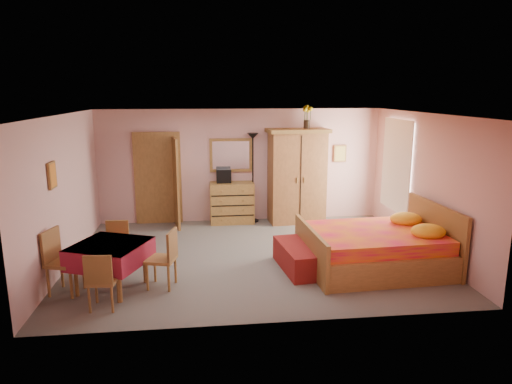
{
  "coord_description": "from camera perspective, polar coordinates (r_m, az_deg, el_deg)",
  "views": [
    {
      "loc": [
        -0.85,
        -7.94,
        2.98
      ],
      "look_at": [
        0.1,
        0.3,
        1.15
      ],
      "focal_mm": 32.0,
      "sensor_mm": 36.0,
      "label": 1
    }
  ],
  "objects": [
    {
      "name": "doorway",
      "position": [
        10.64,
        -12.14,
        1.58
      ],
      "size": [
        1.06,
        0.12,
        2.15
      ],
      "primitive_type": "cube",
      "color": "#9E6B35",
      "rests_on": "floor"
    },
    {
      "name": "sunflower_vase",
      "position": [
        10.42,
        6.4,
        9.32
      ],
      "size": [
        0.23,
        0.23,
        0.52
      ],
      "primitive_type": "cube",
      "rotation": [
        0.0,
        0.0,
        0.08
      ],
      "color": "yellow",
      "rests_on": "wardrobe"
    },
    {
      "name": "picture_left",
      "position": [
        7.81,
        -24.15,
        1.92
      ],
      "size": [
        0.04,
        0.32,
        0.42
      ],
      "primitive_type": "cube",
      "color": "orange",
      "rests_on": "wall_left"
    },
    {
      "name": "ceiling",
      "position": [
        7.99,
        -0.47,
        9.72
      ],
      "size": [
        6.5,
        6.5,
        0.0
      ],
      "primitive_type": "plane",
      "rotation": [
        3.14,
        0.0,
        0.0
      ],
      "color": "brown",
      "rests_on": "wall_back"
    },
    {
      "name": "wall_mirror",
      "position": [
        10.53,
        -3.16,
        4.63
      ],
      "size": [
        0.98,
        0.07,
        0.77
      ],
      "primitive_type": "cube",
      "rotation": [
        0.0,
        0.0,
        -0.02
      ],
      "color": "silver",
      "rests_on": "wall_back"
    },
    {
      "name": "picture_back",
      "position": [
        10.98,
        10.45,
        4.76
      ],
      "size": [
        0.3,
        0.04,
        0.4
      ],
      "primitive_type": "cube",
      "color": "#D8BF59",
      "rests_on": "wall_back"
    },
    {
      "name": "wall_front",
      "position": [
        5.75,
        2.23,
        -4.54
      ],
      "size": [
        6.5,
        0.1,
        2.6
      ],
      "primitive_type": "cube",
      "color": "#CE9995",
      "rests_on": "floor"
    },
    {
      "name": "dining_table",
      "position": [
        7.39,
        -17.64,
        -8.86
      ],
      "size": [
        1.31,
        1.31,
        0.74
      ],
      "primitive_type": "cube",
      "rotation": [
        0.0,
        0.0,
        -0.39
      ],
      "color": "maroon",
      "rests_on": "floor"
    },
    {
      "name": "stereo",
      "position": [
        10.43,
        -4.06,
        2.03
      ],
      "size": [
        0.34,
        0.25,
        0.31
      ],
      "primitive_type": "cube",
      "rotation": [
        0.0,
        0.0,
        0.01
      ],
      "color": "black",
      "rests_on": "chest_of_drawers"
    },
    {
      "name": "wall_back",
      "position": [
        10.6,
        -1.91,
        3.33
      ],
      "size": [
        6.5,
        0.1,
        2.6
      ],
      "primitive_type": "cube",
      "color": "#CE9995",
      "rests_on": "floor"
    },
    {
      "name": "bench",
      "position": [
        7.88,
        5.04,
        -8.17
      ],
      "size": [
        0.62,
        1.32,
        0.42
      ],
      "primitive_type": "cube",
      "rotation": [
        0.0,
        0.0,
        0.12
      ],
      "color": "maroon",
      "rests_on": "floor"
    },
    {
      "name": "floor_lamp",
      "position": [
        10.49,
        -0.4,
        1.76
      ],
      "size": [
        0.32,
        0.32,
        2.07
      ],
      "primitive_type": "cube",
      "rotation": [
        0.0,
        0.0,
        0.23
      ],
      "color": "black",
      "rests_on": "floor"
    },
    {
      "name": "chair_north",
      "position": [
        8.08,
        -17.07,
        -6.6
      ],
      "size": [
        0.39,
        0.39,
        0.84
      ],
      "primitive_type": "cube",
      "rotation": [
        0.0,
        0.0,
        3.11
      ],
      "color": "#9F6D36",
      "rests_on": "floor"
    },
    {
      "name": "floor",
      "position": [
        8.52,
        -0.44,
        -8.03
      ],
      "size": [
        6.5,
        6.5,
        0.0
      ],
      "primitive_type": "plane",
      "color": "slate",
      "rests_on": "ground"
    },
    {
      "name": "chest_of_drawers",
      "position": [
        10.53,
        -3.02,
        -1.35
      ],
      "size": [
        1.0,
        0.51,
        0.94
      ],
      "primitive_type": "cube",
      "rotation": [
        0.0,
        0.0,
        0.01
      ],
      "color": "olive",
      "rests_on": "floor"
    },
    {
      "name": "chair_west",
      "position": [
        7.46,
        -22.79,
        -8.05
      ],
      "size": [
        0.55,
        0.55,
        0.99
      ],
      "primitive_type": "cube",
      "rotation": [
        0.0,
        0.0,
        -1.84
      ],
      "color": "#AA6F39",
      "rests_on": "floor"
    },
    {
      "name": "wardrobe",
      "position": [
        10.51,
        5.14,
        1.99
      ],
      "size": [
        1.43,
        0.82,
        2.16
      ],
      "primitive_type": "cube",
      "rotation": [
        0.0,
        0.0,
        0.08
      ],
      "color": "brown",
      "rests_on": "floor"
    },
    {
      "name": "chair_south",
      "position": [
        6.8,
        -18.6,
        -10.36
      ],
      "size": [
        0.41,
        0.41,
        0.84
      ],
      "primitive_type": "cube",
      "rotation": [
        0.0,
        0.0,
        -0.08
      ],
      "color": "#956132",
      "rests_on": "floor"
    },
    {
      "name": "window",
      "position": [
        10.11,
        17.2,
        3.19
      ],
      "size": [
        0.08,
        1.4,
        1.95
      ],
      "primitive_type": "cube",
      "color": "white",
      "rests_on": "wall_right"
    },
    {
      "name": "chair_east",
      "position": [
        7.26,
        -11.8,
        -8.15
      ],
      "size": [
        0.51,
        0.51,
        0.92
      ],
      "primitive_type": "cube",
      "rotation": [
        0.0,
        0.0,
        1.32
      ],
      "color": "#AE783B",
      "rests_on": "floor"
    },
    {
      "name": "wall_right",
      "position": [
        9.09,
        20.37,
        1.01
      ],
      "size": [
        0.1,
        5.0,
        2.6
      ],
      "primitive_type": "cube",
      "color": "#CE9995",
      "rests_on": "floor"
    },
    {
      "name": "wall_left",
      "position": [
        8.46,
        -22.92,
        -0.01
      ],
      "size": [
        0.1,
        5.0,
        2.6
      ],
      "primitive_type": "cube",
      "color": "#CE9995",
      "rests_on": "floor"
    },
    {
      "name": "bed",
      "position": [
        8.08,
        14.56,
        -5.52
      ],
      "size": [
        2.44,
        1.97,
        1.09
      ],
      "primitive_type": "cube",
      "rotation": [
        0.0,
        0.0,
        0.05
      ],
      "color": "red",
      "rests_on": "floor"
    }
  ]
}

